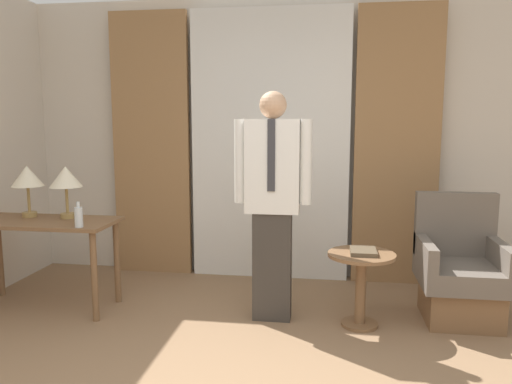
# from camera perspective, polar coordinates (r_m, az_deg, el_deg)

# --- Properties ---
(wall_back) EXTENTS (10.00, 0.06, 2.70)m
(wall_back) POSITION_cam_1_polar(r_m,az_deg,el_deg) (4.93, 1.75, 6.00)
(wall_back) COLOR beige
(wall_back) RESTS_ON ground_plane
(curtain_sheer_center) EXTENTS (1.52, 0.06, 2.58)m
(curtain_sheer_center) POSITION_cam_1_polar(r_m,az_deg,el_deg) (4.81, 1.57, 5.22)
(curtain_sheer_center) COLOR white
(curtain_sheer_center) RESTS_ON ground_plane
(curtain_drape_left) EXTENTS (0.77, 0.06, 2.58)m
(curtain_drape_left) POSITION_cam_1_polar(r_m,az_deg,el_deg) (5.08, -11.87, 5.22)
(curtain_drape_left) COLOR #997047
(curtain_drape_left) RESTS_ON ground_plane
(curtain_drape_right) EXTENTS (0.77, 0.06, 2.58)m
(curtain_drape_right) POSITION_cam_1_polar(r_m,az_deg,el_deg) (4.81, 15.78, 4.92)
(curtain_drape_right) COLOR #997047
(curtain_drape_right) RESTS_ON ground_plane
(desk) EXTENTS (1.21, 0.53, 0.74)m
(desk) POSITION_cam_1_polar(r_m,az_deg,el_deg) (4.43, -23.29, -4.41)
(desk) COLOR brown
(desk) RESTS_ON ground_plane
(table_lamp_left) EXTENTS (0.26, 0.26, 0.43)m
(table_lamp_left) POSITION_cam_1_polar(r_m,az_deg,el_deg) (4.55, -24.67, 1.47)
(table_lamp_left) COLOR #9E7F47
(table_lamp_left) RESTS_ON desk
(table_lamp_right) EXTENTS (0.26, 0.26, 0.43)m
(table_lamp_right) POSITION_cam_1_polar(r_m,az_deg,el_deg) (4.38, -20.92, 1.43)
(table_lamp_right) COLOR #9E7F47
(table_lamp_right) RESTS_ON desk
(bottle_by_lamp) EXTENTS (0.06, 0.06, 0.20)m
(bottle_by_lamp) POSITION_cam_1_polar(r_m,az_deg,el_deg) (4.01, -19.61, -2.67)
(bottle_by_lamp) COLOR silver
(bottle_by_lamp) RESTS_ON desk
(person) EXTENTS (0.59, 0.20, 1.76)m
(person) POSITION_cam_1_polar(r_m,az_deg,el_deg) (3.78, 1.90, -0.56)
(person) COLOR #38332D
(person) RESTS_ON ground_plane
(armchair) EXTENTS (0.63, 0.65, 0.97)m
(armchair) POSITION_cam_1_polar(r_m,az_deg,el_deg) (4.23, 22.25, -8.84)
(armchair) COLOR brown
(armchair) RESTS_ON ground_plane
(side_table) EXTENTS (0.50, 0.50, 0.56)m
(side_table) POSITION_cam_1_polar(r_m,az_deg,el_deg) (3.86, 11.90, -9.47)
(side_table) COLOR brown
(side_table) RESTS_ON ground_plane
(book) EXTENTS (0.19, 0.24, 0.03)m
(book) POSITION_cam_1_polar(r_m,az_deg,el_deg) (3.81, 12.15, -6.64)
(book) COLOR brown
(book) RESTS_ON side_table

